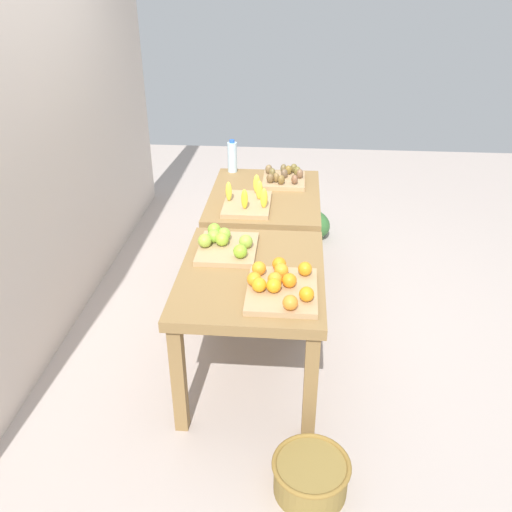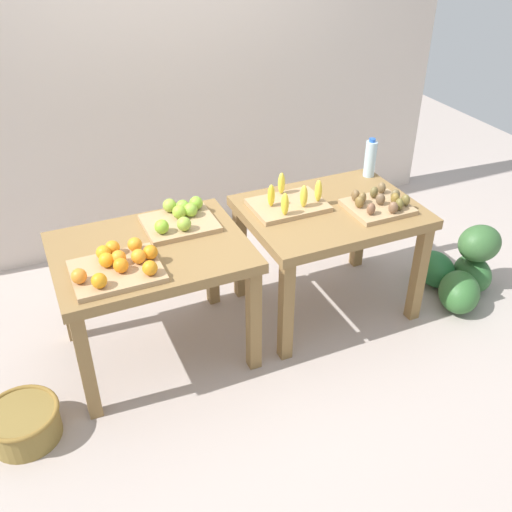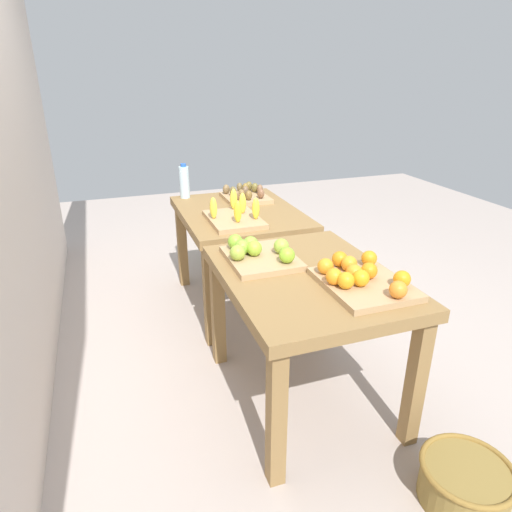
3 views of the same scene
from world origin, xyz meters
name	(u,v)px [view 2 (image 2 of 3)]	position (x,y,z in m)	size (l,w,h in m)	color
ground_plane	(247,326)	(0.00, 0.00, 0.00)	(8.00, 8.00, 0.00)	#AEA097
back_wall	(167,37)	(0.00, 1.35, 1.50)	(4.40, 0.12, 3.00)	beige
display_table_left	(152,264)	(-0.56, 0.00, 0.63)	(1.04, 0.80, 0.73)	olive
display_table_right	(330,223)	(0.56, 0.00, 0.63)	(1.04, 0.80, 0.73)	olive
orange_bin	(118,266)	(-0.76, -0.17, 0.78)	(0.47, 0.37, 0.11)	tan
apple_bin	(180,218)	(-0.33, 0.17, 0.78)	(0.40, 0.35, 0.11)	tan
banana_crate	(289,202)	(0.33, 0.10, 0.77)	(0.44, 0.32, 0.17)	tan
kiwi_bin	(379,204)	(0.81, -0.13, 0.77)	(0.36, 0.32, 0.10)	tan
water_bottle	(370,159)	(1.01, 0.29, 0.86)	(0.07, 0.07, 0.26)	silver
watermelon_pile	(461,270)	(1.47, -0.25, 0.18)	(0.60, 0.67, 0.49)	#2E612E
wicker_basket	(24,423)	(-1.37, -0.35, 0.10)	(0.38, 0.38, 0.19)	olive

